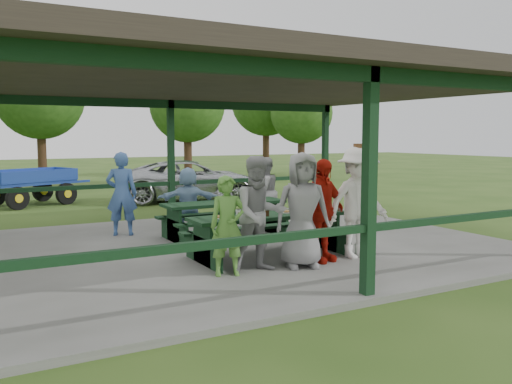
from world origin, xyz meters
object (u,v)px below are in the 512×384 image
contestant_green (228,226)px  spectator_blue (122,194)px  contestant_grey_left (259,214)px  spectator_lblue (188,200)px  contestant_white_fedora (358,203)px  picnic_table_far (225,215)px  contestant_grey_mid (302,210)px  farm_trailer (31,186)px  picnic_table_near (269,229)px  pickup_truck (191,180)px  contestant_red (322,211)px  spectator_grey (265,191)px

contestant_green → spectator_blue: (-0.53, 4.08, 0.13)m
contestant_grey_left → spectator_blue: size_ratio=1.01×
spectator_lblue → spectator_blue: spectator_blue is taller
spectator_blue → contestant_white_fedora: bearing=148.1°
picnic_table_far → contestant_white_fedora: size_ratio=1.30×
picnic_table_far → contestant_white_fedora: contestant_white_fedora is taller
contestant_white_fedora → spectator_lblue: (-1.69, 3.65, -0.25)m
contestant_grey_mid → spectator_lblue: (-0.47, 3.76, -0.21)m
spectator_blue → farm_trailer: 7.16m
spectator_blue → picnic_table_far: bearing=166.5°
picnic_table_near → contestant_grey_mid: contestant_grey_mid is taller
spectator_blue → pickup_truck: spectator_blue is taller
contestant_grey_mid → contestant_red: (0.50, 0.16, -0.06)m
contestant_grey_left → spectator_lblue: 3.67m
picnic_table_far → spectator_blue: spectator_blue is taller
spectator_lblue → pickup_truck: bearing=-93.0°
pickup_truck → farm_trailer: pickup_truck is taller
contestant_grey_left → contestant_red: size_ratio=1.04×
picnic_table_far → spectator_blue: (-1.81, 1.27, 0.42)m
spectator_lblue → pickup_truck: 6.77m
contestant_red → pickup_truck: (1.62, 9.86, -0.28)m
contestant_green → contestant_white_fedora: (2.50, 0.01, 0.21)m
contestant_green → contestant_grey_mid: size_ratio=0.82×
picnic_table_far → spectator_grey: size_ratio=1.60×
contestant_grey_mid → contestant_red: size_ratio=1.07×
contestant_red → picnic_table_far: bearing=88.5°
contestant_grey_left → spectator_grey: 4.32m
contestant_red → contestant_white_fedora: (0.72, -0.05, 0.10)m
contestant_red → spectator_lblue: size_ratio=1.20×
contestant_white_fedora → spectator_grey: size_ratio=1.23×
spectator_grey → contestant_red: bearing=62.1°
contestant_red → pickup_truck: 9.99m
contestant_white_fedora → spectator_lblue: 4.03m
picnic_table_far → contestant_grey_mid: contestant_grey_mid is taller
picnic_table_near → farm_trailer: bearing=104.9°
picnic_table_near → contestant_white_fedora: 1.61m
contestant_grey_left → farm_trailer: bearing=107.6°
contestant_grey_left → pickup_truck: bearing=80.9°
contestant_white_fedora → pickup_truck: size_ratio=0.40×
farm_trailer → spectator_grey: bearing=-83.8°
contestant_green → contestant_grey_mid: 1.29m
contestant_grey_left → picnic_table_near: bearing=58.7°
contestant_grey_mid → pickup_truck: size_ratio=0.38×
contestant_grey_left → spectator_blue: bearing=111.6°
contestant_grey_mid → pickup_truck: bearing=94.0°
picnic_table_near → pickup_truck: size_ratio=0.58×
contestant_green → spectator_blue: 4.12m
spectator_grey → spectator_lblue: bearing=-11.3°
picnic_table_near → farm_trailer: size_ratio=0.82×
spectator_blue → contestant_grey_left: bearing=126.2°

